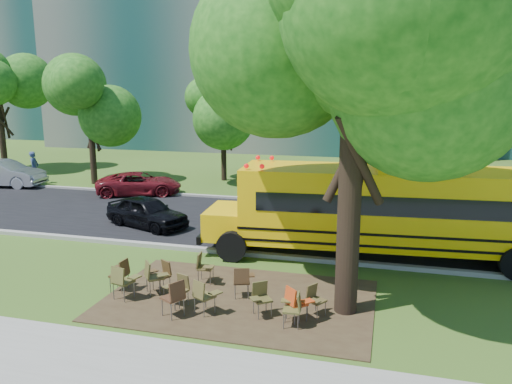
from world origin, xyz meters
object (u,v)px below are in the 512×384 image
(chair_10, at_px, (203,265))
(bg_car_red, at_px, (139,184))
(bg_car_silver, at_px, (3,174))
(pedestrian_a, at_px, (34,168))
(school_bus, at_px, (408,208))
(chair_12, at_px, (315,297))
(chair_8, at_px, (121,272))
(chair_5, at_px, (261,296))
(main_tree, at_px, (355,57))
(chair_6, at_px, (294,306))
(chair_11, at_px, (243,279))
(chair_7, at_px, (295,301))
(black_car, at_px, (147,212))
(chair_3, at_px, (179,287))
(chair_1, at_px, (153,275))
(chair_0, at_px, (122,279))
(chair_4, at_px, (204,294))
(chair_9, at_px, (162,272))
(chair_2, at_px, (175,294))

(chair_10, distance_m, bg_car_red, 12.91)
(bg_car_silver, xyz_separation_m, pedestrian_a, (1.11, 1.21, 0.19))
(school_bus, relative_size, chair_12, 15.46)
(chair_8, bearing_deg, school_bus, -56.10)
(chair_5, height_order, bg_car_silver, bg_car_silver)
(main_tree, height_order, chair_6, main_tree)
(chair_11, xyz_separation_m, chair_12, (2.00, -0.56, -0.05))
(chair_7, height_order, black_car, black_car)
(chair_6, bearing_deg, bg_car_red, 35.00)
(chair_12, xyz_separation_m, bg_car_silver, (-19.44, 11.72, 0.26))
(main_tree, bearing_deg, chair_3, -169.84)
(chair_3, bearing_deg, school_bus, -117.48)
(chair_11, bearing_deg, school_bus, 27.04)
(chair_1, xyz_separation_m, chair_11, (2.40, 0.41, -0.04))
(chair_0, relative_size, chair_5, 1.11)
(chair_5, xyz_separation_m, chair_6, (0.90, -0.36, -0.01))
(chair_4, height_order, bg_car_red, bg_car_red)
(chair_3, bearing_deg, chair_9, -22.42)
(chair_6, bearing_deg, school_bus, -30.71)
(chair_4, height_order, chair_5, chair_4)
(chair_1, bearing_deg, chair_5, 40.81)
(school_bus, bearing_deg, chair_7, -120.73)
(chair_3, bearing_deg, chair_8, 6.57)
(chair_4, xyz_separation_m, pedestrian_a, (-15.69, 13.57, 0.39))
(school_bus, relative_size, chair_2, 12.85)
(chair_6, height_order, bg_car_red, bg_car_red)
(black_car, bearing_deg, chair_0, -137.50)
(chair_12, height_order, pedestrian_a, pedestrian_a)
(main_tree, height_order, black_car, main_tree)
(chair_7, bearing_deg, chair_2, -125.70)
(chair_1, height_order, chair_6, chair_1)
(chair_8, distance_m, black_car, 6.50)
(main_tree, xyz_separation_m, chair_6, (-1.10, -1.14, -5.66))
(chair_10, xyz_separation_m, pedestrian_a, (-14.96, 11.66, 0.40))
(chair_5, relative_size, chair_12, 1.08)
(black_car, bearing_deg, chair_2, -127.93)
(chair_2, xyz_separation_m, chair_10, (-0.11, 2.21, -0.04))
(chair_0, bearing_deg, chair_12, 18.60)
(chair_2, bearing_deg, chair_12, -44.43)
(chair_12, xyz_separation_m, black_car, (-7.71, 6.24, 0.13))
(chair_7, bearing_deg, black_car, -177.85)
(chair_8, distance_m, bg_car_silver, 18.20)
(black_car, distance_m, bg_car_silver, 12.95)
(chair_12, bearing_deg, school_bus, -173.04)
(school_bus, height_order, chair_10, school_bus)
(chair_1, xyz_separation_m, chair_8, (-0.97, 0.03, -0.02))
(chair_9, bearing_deg, bg_car_silver, -5.04)
(chair_3, relative_size, bg_car_red, 0.19)
(main_tree, relative_size, chair_11, 11.06)
(chair_0, xyz_separation_m, chair_5, (3.73, 0.06, -0.06))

